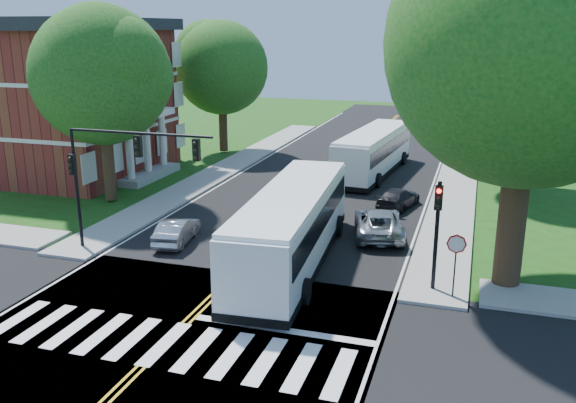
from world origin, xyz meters
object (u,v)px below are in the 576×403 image
at_px(bus_follow, 374,151).
at_px(suv, 379,223).
at_px(signal_ne, 437,222).
at_px(dark_sedan, 398,198).
at_px(signal_nw, 118,163).
at_px(bus_lead, 292,226).
at_px(hatchback, 177,231).

distance_m(bus_follow, suv, 13.67).
distance_m(signal_ne, bus_follow, 20.42).
bearing_deg(dark_sedan, signal_ne, 117.89).
bearing_deg(signal_nw, suv, 29.55).
distance_m(signal_ne, dark_sedan, 12.11).
relative_size(signal_ne, bus_lead, 0.33).
relative_size(signal_nw, dark_sedan, 1.83).
bearing_deg(hatchback, suv, -165.10).
bearing_deg(signal_ne, bus_follow, 106.58).
bearing_deg(signal_ne, dark_sedan, 104.35).
relative_size(signal_ne, hatchback, 1.19).
xyz_separation_m(signal_nw, bus_lead, (7.80, 1.23, -2.59)).
bearing_deg(dark_sedan, signal_nw, 59.55).
xyz_separation_m(signal_nw, bus_follow, (8.24, 19.54, -2.71)).
relative_size(bus_lead, dark_sedan, 3.37).
xyz_separation_m(signal_ne, bus_follow, (-5.81, 19.53, -1.30)).
xyz_separation_m(signal_nw, signal_ne, (14.06, 0.01, -1.41)).
bearing_deg(signal_ne, suv, 117.53).
relative_size(suv, dark_sedan, 1.28).
relative_size(signal_ne, bus_follow, 0.36).
bearing_deg(bus_lead, dark_sedan, -111.93).
xyz_separation_m(signal_ne, suv, (-3.20, 6.14, -2.26)).
relative_size(signal_nw, bus_lead, 0.54).
xyz_separation_m(bus_lead, bus_follow, (0.44, 18.31, -0.13)).
height_order(bus_follow, suv, bus_follow).
bearing_deg(dark_sedan, suv, 100.77).
bearing_deg(bus_lead, signal_nw, 4.87).
bearing_deg(suv, signal_ne, 104.84).
relative_size(bus_lead, suv, 2.63).
distance_m(signal_nw, signal_ne, 14.13).
height_order(signal_nw, bus_follow, signal_nw).
distance_m(hatchback, suv, 10.07).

